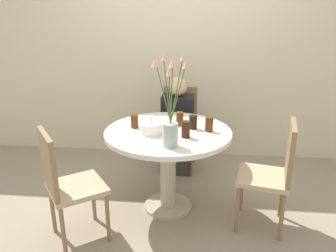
{
  "coord_description": "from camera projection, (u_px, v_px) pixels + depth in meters",
  "views": [
    {
      "loc": [
        0.27,
        -2.62,
        1.72
      ],
      "look_at": [
        0.0,
        0.0,
        0.8
      ],
      "focal_mm": 35.0,
      "sensor_mm": 36.0,
      "label": 1
    }
  ],
  "objects": [
    {
      "name": "ground_plane",
      "position": [
        168.0,
        207.0,
        3.05
      ],
      "size": [
        16.0,
        16.0,
        0.0
      ],
      "primitive_type": "plane",
      "color": "gray"
    },
    {
      "name": "wall_back",
      "position": [
        179.0,
        50.0,
        3.83
      ],
      "size": [
        8.0,
        0.05,
        2.6
      ],
      "color": "beige",
      "rests_on": "ground_plane"
    },
    {
      "name": "dining_table",
      "position": [
        168.0,
        147.0,
        2.85
      ],
      "size": [
        1.09,
        1.09,
        0.76
      ],
      "color": "silver",
      "rests_on": "ground_plane"
    },
    {
      "name": "chair_near_front",
      "position": [
        179.0,
        123.0,
        3.71
      ],
      "size": [
        0.42,
        0.42,
        0.92
      ],
      "rotation": [
        0.0,
        0.0,
        -0.04
      ],
      "color": "tan",
      "rests_on": "ground_plane"
    },
    {
      "name": "chair_left_flank",
      "position": [
        65.0,
        181.0,
        2.44
      ],
      "size": [
        0.56,
        0.56,
        0.92
      ],
      "rotation": [
        0.0,
        0.0,
        2.21
      ],
      "color": "tan",
      "rests_on": "ground_plane"
    },
    {
      "name": "chair_far_back",
      "position": [
        274.0,
        170.0,
        2.61
      ],
      "size": [
        0.48,
        0.48,
        0.92
      ],
      "rotation": [
        0.0,
        0.0,
        4.5
      ],
      "color": "tan",
      "rests_on": "ground_plane"
    },
    {
      "name": "birthday_cake",
      "position": [
        152.0,
        128.0,
        2.72
      ],
      "size": [
        0.2,
        0.2,
        0.14
      ],
      "color": "white",
      "rests_on": "dining_table"
    },
    {
      "name": "flower_vase",
      "position": [
        170.0,
        115.0,
        2.4
      ],
      "size": [
        0.27,
        0.28,
        0.7
      ],
      "color": "#9EB2AD",
      "rests_on": "dining_table"
    },
    {
      "name": "side_plate",
      "position": [
        163.0,
        122.0,
        3.0
      ],
      "size": [
        0.2,
        0.2,
        0.01
      ],
      "color": "white",
      "rests_on": "dining_table"
    },
    {
      "name": "drink_glass_0",
      "position": [
        135.0,
        121.0,
        2.85
      ],
      "size": [
        0.07,
        0.07,
        0.12
      ],
      "color": "#51280F",
      "rests_on": "dining_table"
    },
    {
      "name": "drink_glass_1",
      "position": [
        180.0,
        119.0,
        2.9
      ],
      "size": [
        0.07,
        0.07,
        0.12
      ],
      "color": "#51280F",
      "rests_on": "dining_table"
    },
    {
      "name": "drink_glass_2",
      "position": [
        186.0,
        129.0,
        2.63
      ],
      "size": [
        0.07,
        0.07,
        0.13
      ],
      "color": "#33190C",
      "rests_on": "dining_table"
    },
    {
      "name": "drink_glass_3",
      "position": [
        209.0,
        124.0,
        2.76
      ],
      "size": [
        0.07,
        0.07,
        0.12
      ],
      "color": "#51280F",
      "rests_on": "dining_table"
    },
    {
      "name": "drink_glass_4",
      "position": [
        193.0,
        122.0,
        2.83
      ],
      "size": [
        0.07,
        0.07,
        0.12
      ],
      "color": "black",
      "rests_on": "dining_table"
    },
    {
      "name": "person_boy",
      "position": [
        178.0,
        129.0,
        3.57
      ],
      "size": [
        0.34,
        0.24,
        1.08
      ],
      "color": "#383333",
      "rests_on": "ground_plane"
    }
  ]
}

